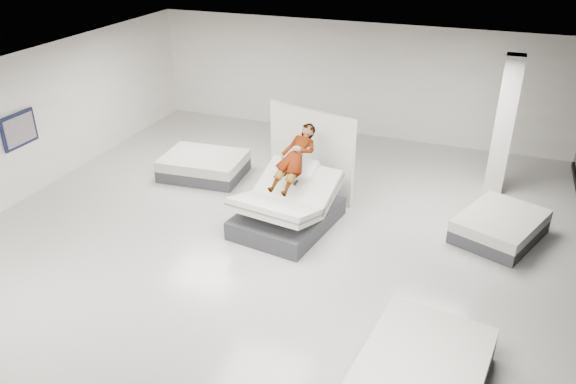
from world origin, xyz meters
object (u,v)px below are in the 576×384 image
(hero_bed, at_px, (287,209))
(wall_poster, at_px, (19,130))
(flat_bed_right_near, at_px, (422,373))
(divider_panel, at_px, (311,153))
(remote, at_px, (296,183))
(column, at_px, (504,126))
(flat_bed_left_far, at_px, (204,166))
(flat_bed_right_far, at_px, (500,226))
(person, at_px, (295,165))

(hero_bed, bearing_deg, wall_poster, -172.98)
(flat_bed_right_near, bearing_deg, divider_panel, 123.25)
(hero_bed, relative_size, remote, 17.40)
(column, relative_size, wall_poster, 3.37)
(divider_panel, height_order, column, column)
(flat_bed_right_near, xyz_separation_m, flat_bed_left_far, (-6.10, 5.08, -0.02))
(divider_panel, bearing_deg, column, 39.75)
(flat_bed_right_far, xyz_separation_m, column, (-0.22, 2.16, 1.35))
(hero_bed, relative_size, flat_bed_left_far, 1.19)
(person, distance_m, divider_panel, 1.32)
(remote, relative_size, flat_bed_right_near, 0.06)
(wall_poster, bearing_deg, flat_bed_left_far, 36.00)
(person, xyz_separation_m, column, (3.87, 2.96, 0.32))
(person, distance_m, wall_poster, 6.16)
(divider_panel, bearing_deg, flat_bed_left_far, -163.00)
(hero_bed, bearing_deg, flat_bed_left_far, 150.51)
(flat_bed_left_far, xyz_separation_m, column, (6.73, 1.67, 1.33))
(person, xyz_separation_m, remote, (0.16, -0.38, -0.20))
(hero_bed, height_order, flat_bed_right_far, hero_bed)
(person, bearing_deg, flat_bed_left_far, 164.66)
(column, bearing_deg, wall_poster, -158.07)
(flat_bed_right_far, xyz_separation_m, wall_poster, (-10.15, -1.84, 1.35))
(flat_bed_right_near, relative_size, flat_bed_left_far, 1.13)
(hero_bed, xyz_separation_m, remote, (0.21, -0.08, 0.66))
(hero_bed, xyz_separation_m, flat_bed_left_far, (-2.81, 1.59, -0.15))
(hero_bed, height_order, person, person)
(flat_bed_right_far, bearing_deg, divider_panel, 173.28)
(remote, relative_size, divider_panel, 0.06)
(remote, height_order, flat_bed_left_far, remote)
(remote, xyz_separation_m, flat_bed_right_near, (3.08, -3.41, -0.79))
(hero_bed, distance_m, flat_bed_right_far, 4.29)
(column, bearing_deg, hero_bed, -140.24)
(hero_bed, relative_size, wall_poster, 2.56)
(flat_bed_right_far, xyz_separation_m, flat_bed_left_far, (-6.95, 0.49, 0.02))
(remote, bearing_deg, flat_bed_right_far, 25.66)
(flat_bed_right_near, xyz_separation_m, wall_poster, (-9.31, 2.75, 1.31))
(hero_bed, bearing_deg, flat_bed_right_far, 14.89)
(remote, height_order, flat_bed_right_near, remote)
(divider_panel, distance_m, flat_bed_right_near, 6.13)
(remote, distance_m, wall_poster, 6.28)
(divider_panel, xyz_separation_m, wall_poster, (-5.98, -2.33, 0.58))
(flat_bed_right_far, height_order, wall_poster, wall_poster)
(flat_bed_left_far, bearing_deg, column, 13.94)
(flat_bed_right_far, distance_m, wall_poster, 10.41)
(hero_bed, distance_m, column, 5.23)
(flat_bed_right_near, bearing_deg, wall_poster, 163.53)
(flat_bed_right_near, bearing_deg, person, 130.56)
(remote, bearing_deg, column, 50.94)
(wall_poster, bearing_deg, flat_bed_right_far, 10.28)
(person, xyz_separation_m, flat_bed_left_far, (-2.86, 1.29, -1.01))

